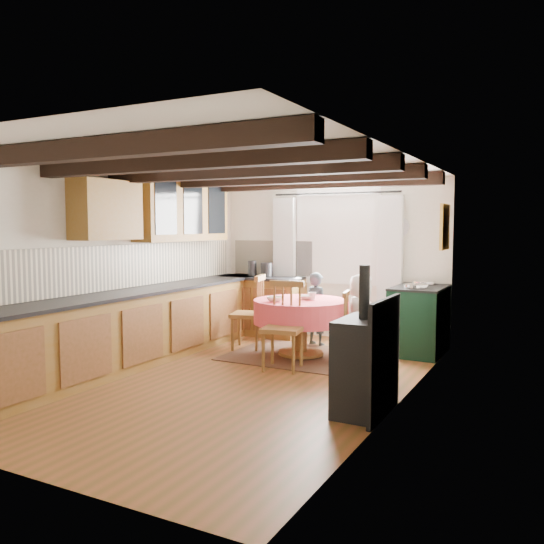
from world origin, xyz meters
The scene contains 40 objects.
floor centered at (0.00, 0.00, 0.00)m, with size 3.60×5.50×0.00m, color brown.
ceiling centered at (0.00, 0.00, 2.40)m, with size 3.60×5.50×0.00m, color white.
wall_back centered at (0.00, 2.75, 1.20)m, with size 3.60×0.00×2.40m, color silver.
wall_front centered at (0.00, -2.75, 1.20)m, with size 3.60×0.00×2.40m, color silver.
wall_left centered at (-1.80, 0.00, 1.20)m, with size 0.00×5.50×2.40m, color silver.
wall_right centered at (1.80, 0.00, 1.20)m, with size 0.00×5.50×2.40m, color silver.
beam_a centered at (0.00, -2.00, 2.31)m, with size 3.60×0.16×0.16m, color black.
beam_b centered at (0.00, -1.00, 2.31)m, with size 3.60×0.16×0.16m, color black.
beam_c centered at (0.00, 0.00, 2.31)m, with size 3.60×0.16×0.16m, color black.
beam_d centered at (0.00, 1.00, 2.31)m, with size 3.60×0.16×0.16m, color black.
beam_e centered at (0.00, 2.00, 2.31)m, with size 3.60×0.16×0.16m, color black.
splash_left centered at (-1.78, 0.30, 1.20)m, with size 0.02×4.50×0.55m, color beige.
splash_back centered at (-1.00, 2.73, 1.20)m, with size 1.40×0.02×0.55m, color beige.
base_cabinet_left centered at (-1.50, 0.00, 0.44)m, with size 0.60×5.30×0.88m, color brown.
base_cabinet_back centered at (-1.05, 2.45, 0.44)m, with size 1.30×0.60×0.88m, color brown.
worktop_left centered at (-1.48, 0.00, 0.90)m, with size 0.64×5.30×0.04m, color black.
worktop_back centered at (-1.05, 2.43, 0.90)m, with size 1.30×0.64×0.04m, color black.
wall_cabinet_glass centered at (-1.63, 1.20, 1.95)m, with size 0.34×1.80×0.90m, color brown.
wall_cabinet_solid centered at (-1.63, -0.30, 1.90)m, with size 0.34×0.90×0.70m, color brown.
window_frame centered at (0.10, 2.73, 1.60)m, with size 1.34×0.03×1.54m, color white.
window_pane centered at (0.10, 2.74, 1.60)m, with size 1.20×0.01×1.40m, color white.
curtain_left centered at (-0.75, 2.65, 1.10)m, with size 0.35×0.10×2.10m, color white.
curtain_right centered at (0.95, 2.65, 1.10)m, with size 0.35×0.10×2.10m, color white.
curtain_rod centered at (0.10, 2.65, 2.20)m, with size 0.03×0.03×2.00m, color black.
wall_picture centered at (1.77, 2.30, 1.70)m, with size 0.04×0.50×0.60m, color gold.
wall_plate centered at (1.05, 2.72, 1.70)m, with size 0.30×0.30×0.02m, color silver.
rug centered at (0.15, 1.34, 0.01)m, with size 1.86×1.45×0.01m, color #502C1F.
dining_table centered at (0.15, 1.34, 0.38)m, with size 1.24×1.24×0.75m, color #F24050, non-canonical shape.
chair_near centered at (0.23, 0.63, 0.53)m, with size 0.45×0.47×1.06m, color brown, non-canonical shape.
chair_left centered at (-0.71, 1.43, 0.52)m, with size 0.45×0.47×1.04m, color brown, non-canonical shape.
chair_right centered at (0.93, 1.36, 0.45)m, with size 0.39×0.41×0.90m, color brown, non-canonical shape.
aga_range centered at (1.47, 2.27, 0.46)m, with size 0.65×1.00×0.93m, color black, non-canonical shape.
cast_iron_stove centered at (1.58, -0.41, 0.68)m, with size 0.41×0.68×1.36m, color black, non-canonical shape.
child_far centered at (0.05, 2.09, 0.53)m, with size 0.38×0.25×1.05m, color #2F3D44.
child_right centered at (0.91, 1.50, 0.55)m, with size 0.54×0.35×1.11m, color white.
bowl_a centered at (0.19, 1.42, 0.78)m, with size 0.21×0.21×0.05m, color silver.
bowl_b centered at (-0.08, 1.03, 0.78)m, with size 0.21×0.21×0.07m, color silver.
cup centered at (0.28, 1.40, 0.80)m, with size 0.11×0.11×0.10m, color silver.
canister_tall centered at (-1.22, 2.44, 1.04)m, with size 0.14×0.14×0.24m, color #262628.
canister_wide centered at (-0.96, 2.46, 1.03)m, with size 0.19×0.19×0.21m, color #262628.
Camera 1 is at (3.17, -5.24, 1.72)m, focal length 36.89 mm.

